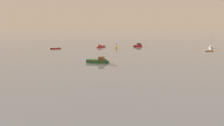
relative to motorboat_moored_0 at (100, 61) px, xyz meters
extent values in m
cube|color=#23602D|center=(-0.89, 0.18, -0.09)|extent=(5.21, 2.98, 0.96)
cone|color=#23602D|center=(1.62, -0.33, -0.09)|extent=(1.89, 2.20, 1.93)
cube|color=brown|center=(-0.83, 0.17, 0.27)|extent=(5.33, 3.04, 0.11)
cube|color=brown|center=(0.26, -0.05, 0.77)|extent=(1.46, 1.73, 0.75)
cube|color=#384751|center=(0.84, -0.17, 0.82)|extent=(0.56, 1.49, 0.60)
cube|color=black|center=(-3.23, 0.66, 0.05)|extent=(0.37, 0.44, 0.69)
ellipsoid|color=red|center=(-20.67, 34.84, -0.17)|extent=(4.67, 3.43, 0.71)
cube|color=silver|center=(-20.67, 34.84, 0.13)|extent=(4.34, 3.24, 0.09)
cube|color=silver|center=(-20.67, 34.84, 0.02)|extent=(0.89, 1.35, 0.07)
cube|color=red|center=(11.70, 45.69, -0.11)|extent=(3.93, 4.92, 0.90)
cone|color=red|center=(12.90, 47.76, -0.11)|extent=(2.28, 2.14, 1.81)
cube|color=#33383F|center=(11.73, 45.73, 0.23)|extent=(4.02, 5.03, 0.10)
cube|color=#33383F|center=(12.25, 46.64, 0.69)|extent=(1.79, 1.67, 0.70)
cube|color=#384751|center=(12.52, 47.11, 0.74)|extent=(1.31, 0.90, 0.56)
cube|color=black|center=(10.59, 43.74, 0.03)|extent=(0.45, 0.42, 0.64)
ellipsoid|color=orange|center=(35.82, 28.58, -0.21)|extent=(3.57, 2.17, 0.53)
cube|color=silver|center=(35.82, 28.58, 0.01)|extent=(3.31, 2.06, 0.07)
cube|color=silver|center=(35.82, 28.58, -0.07)|extent=(0.53, 1.06, 0.05)
ellipsoid|color=white|center=(39.85, 38.89, -0.16)|extent=(2.41, 5.07, 0.84)
cube|color=silver|center=(39.85, 38.89, 0.17)|extent=(2.12, 4.32, 0.08)
cube|color=silver|center=(39.80, 38.65, 0.41)|extent=(1.04, 1.31, 0.30)
cylinder|color=#B7BABF|center=(39.76, 38.46, 2.56)|extent=(0.08, 0.08, 4.62)
cylinder|color=beige|center=(39.96, 39.49, 0.72)|extent=(0.68, 2.66, 0.17)
cube|color=red|center=(-3.62, 42.57, -0.13)|extent=(3.28, 4.50, 0.82)
cone|color=red|center=(-4.51, 40.59, -0.13)|extent=(2.03, 1.86, 1.64)
cube|color=silver|center=(-3.64, 42.52, 0.18)|extent=(3.35, 4.60, 0.09)
cube|color=silver|center=(-4.03, 41.66, 0.60)|extent=(1.59, 1.44, 0.64)
cube|color=#384751|center=(-4.23, 41.21, 0.64)|extent=(1.23, 0.72, 0.51)
cube|color=black|center=(-2.79, 44.42, -0.01)|extent=(0.40, 0.37, 0.58)
cylinder|color=gold|center=(2.84, 37.31, -0.16)|extent=(0.90, 0.90, 0.70)
cone|color=gold|center=(2.84, 37.31, 0.54)|extent=(0.72, 0.72, 0.70)
cylinder|color=black|center=(2.84, 37.31, 1.34)|extent=(0.10, 0.10, 0.90)
camera|label=1|loc=(5.77, -61.42, 9.01)|focal=40.57mm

